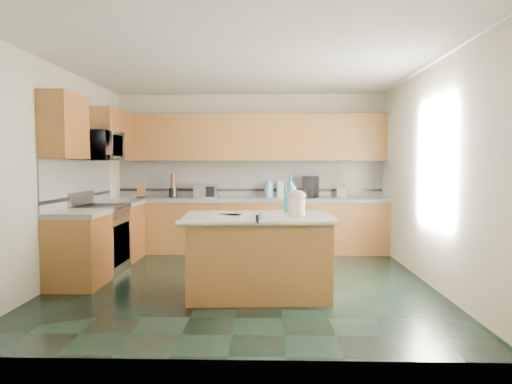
{
  "coord_description": "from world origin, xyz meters",
  "views": [
    {
      "loc": [
        0.31,
        -5.67,
        1.48
      ],
      "look_at": [
        0.15,
        0.35,
        1.12
      ],
      "focal_mm": 32.0,
      "sensor_mm": 36.0,
      "label": 1
    }
  ],
  "objects_px": {
    "treat_jar": "(297,207)",
    "toaster_oven": "(205,191)",
    "soap_bottle_island": "(290,194)",
    "coffee_maker": "(311,187)",
    "island_top": "(258,217)",
    "island_base": "(258,258)",
    "knife_block": "(141,191)"
  },
  "relations": [
    {
      "from": "knife_block",
      "to": "coffee_maker",
      "type": "xyz_separation_m",
      "value": [
        2.89,
        0.03,
        0.07
      ]
    },
    {
      "from": "island_base",
      "to": "treat_jar",
      "type": "xyz_separation_m",
      "value": [
        0.42,
        -0.12,
        0.59
      ]
    },
    {
      "from": "island_base",
      "to": "soap_bottle_island",
      "type": "xyz_separation_m",
      "value": [
        0.38,
        0.29,
        0.7
      ]
    },
    {
      "from": "island_top",
      "to": "soap_bottle_island",
      "type": "distance_m",
      "value": 0.53
    },
    {
      "from": "island_top",
      "to": "toaster_oven",
      "type": "distance_m",
      "value": 2.8
    },
    {
      "from": "toaster_oven",
      "to": "coffee_maker",
      "type": "height_order",
      "value": "coffee_maker"
    },
    {
      "from": "soap_bottle_island",
      "to": "coffee_maker",
      "type": "xyz_separation_m",
      "value": [
        0.46,
        2.37,
        -0.03
      ]
    },
    {
      "from": "toaster_oven",
      "to": "island_top",
      "type": "bearing_deg",
      "value": -72.51
    },
    {
      "from": "island_base",
      "to": "toaster_oven",
      "type": "relative_size",
      "value": 4.07
    },
    {
      "from": "treat_jar",
      "to": "knife_block",
      "type": "bearing_deg",
      "value": 122.26
    },
    {
      "from": "treat_jar",
      "to": "coffee_maker",
      "type": "height_order",
      "value": "coffee_maker"
    },
    {
      "from": "toaster_oven",
      "to": "soap_bottle_island",
      "type": "bearing_deg",
      "value": -62.84
    },
    {
      "from": "island_top",
      "to": "treat_jar",
      "type": "distance_m",
      "value": 0.46
    },
    {
      "from": "island_base",
      "to": "treat_jar",
      "type": "relative_size",
      "value": 7.95
    },
    {
      "from": "island_base",
      "to": "treat_jar",
      "type": "height_order",
      "value": "treat_jar"
    },
    {
      "from": "knife_block",
      "to": "toaster_oven",
      "type": "distance_m",
      "value": 1.1
    },
    {
      "from": "island_top",
      "to": "treat_jar",
      "type": "bearing_deg",
      "value": -19.32
    },
    {
      "from": "coffee_maker",
      "to": "soap_bottle_island",
      "type": "bearing_deg",
      "value": -78.55
    },
    {
      "from": "treat_jar",
      "to": "toaster_oven",
      "type": "xyz_separation_m",
      "value": [
        -1.38,
        2.75,
        0.01
      ]
    },
    {
      "from": "treat_jar",
      "to": "soap_bottle_island",
      "type": "height_order",
      "value": "soap_bottle_island"
    },
    {
      "from": "island_top",
      "to": "coffee_maker",
      "type": "distance_m",
      "value": 2.79
    },
    {
      "from": "soap_bottle_island",
      "to": "toaster_oven",
      "type": "xyz_separation_m",
      "value": [
        -1.33,
        2.34,
        -0.1
      ]
    },
    {
      "from": "island_top",
      "to": "toaster_oven",
      "type": "relative_size",
      "value": 4.33
    },
    {
      "from": "island_base",
      "to": "soap_bottle_island",
      "type": "relative_size",
      "value": 3.62
    },
    {
      "from": "soap_bottle_island",
      "to": "toaster_oven",
      "type": "distance_m",
      "value": 2.69
    },
    {
      "from": "island_base",
      "to": "knife_block",
      "type": "xyz_separation_m",
      "value": [
        -2.06,
        2.63,
        0.61
      ]
    },
    {
      "from": "island_base",
      "to": "soap_bottle_island",
      "type": "height_order",
      "value": "soap_bottle_island"
    },
    {
      "from": "island_base",
      "to": "coffee_maker",
      "type": "relative_size",
      "value": 4.16
    },
    {
      "from": "island_top",
      "to": "coffee_maker",
      "type": "bearing_deg",
      "value": 68.91
    },
    {
      "from": "soap_bottle_island",
      "to": "coffee_maker",
      "type": "bearing_deg",
      "value": 77.2
    },
    {
      "from": "island_base",
      "to": "coffee_maker",
      "type": "height_order",
      "value": "coffee_maker"
    },
    {
      "from": "knife_block",
      "to": "island_base",
      "type": "bearing_deg",
      "value": -59.9
    }
  ]
}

